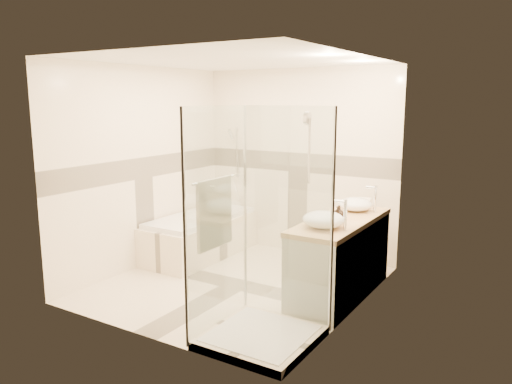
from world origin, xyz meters
The scene contains 12 objects.
room centered at (0.06, 0.01, 1.26)m, with size 2.82×3.02×2.52m.
bathtub centered at (-1.02, 0.65, 0.31)m, with size 0.75×1.70×0.56m.
vanity centered at (1.12, 0.30, 0.43)m, with size 0.58×1.62×0.85m.
shower_enclosure centered at (0.83, -0.97, 0.51)m, with size 0.96×0.93×2.04m.
vessel_sink_near centered at (1.10, 0.77, 0.93)m, with size 0.38×0.38×0.15m, color white.
vessel_sink_far centered at (1.10, -0.12, 0.93)m, with size 0.41×0.41×0.16m, color white.
faucet_near centered at (1.32, 0.77, 1.03)m, with size 0.13×0.03×0.31m.
faucet_far centered at (1.32, -0.12, 1.03)m, with size 0.13×0.03×0.30m.
amenity_bottle_a centered at (1.10, 0.23, 0.92)m, with size 0.07×0.07×0.15m, color black.
amenity_bottle_b centered at (1.10, 0.28, 0.92)m, with size 0.12×0.12×0.15m, color black.
folded_towels centered at (1.10, 1.00, 0.90)m, with size 0.17×0.28×0.09m, color white.
rolled_towel centered at (-1.27, 1.33, 0.61)m, with size 0.11×0.11×0.24m, color white.
Camera 1 is at (3.04, -4.52, 2.09)m, focal length 35.00 mm.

